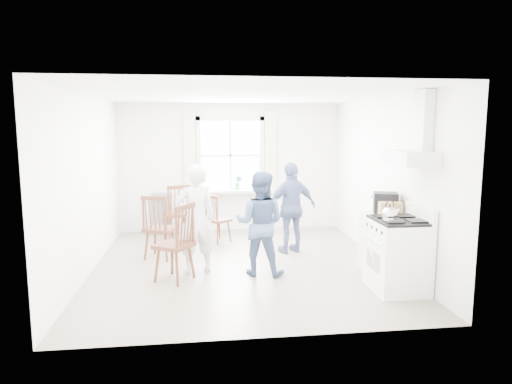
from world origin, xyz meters
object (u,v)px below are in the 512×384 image
Objects in this scene: stereo_stack at (385,203)px; person_left at (196,219)px; windsor_chair_b at (157,221)px; windsor_chair_a at (178,207)px; gas_stove at (398,254)px; person_mid at (260,223)px; low_cabinet at (381,243)px; windsor_chair_c at (181,234)px; person_right at (292,208)px.

person_left reaches higher than stereo_stack.
windsor_chair_b is at bearing 161.68° from stereo_stack.
windsor_chair_a is at bearing 142.65° from stereo_stack.
gas_stove is 2.84m from person_left.
person_mid is at bearing -59.50° from windsor_chair_a.
stereo_stack is (0.03, -0.02, 0.60)m from low_cabinet.
windsor_chair_a is at bearing 93.28° from windsor_chair_c.
low_cabinet is 3.81m from windsor_chair_a.
windsor_chair_a is at bearing 76.62° from windsor_chair_b.
windsor_chair_c is at bearing 28.59° from person_mid.
person_left is at bearing 157.62° from gas_stove.
windsor_chair_c reaches higher than windsor_chair_b.
gas_stove is at bearing -28.93° from windsor_chair_b.
gas_stove is 0.74× the size of person_mid.
low_cabinet is (0.07, 0.70, -0.03)m from gas_stove.
low_cabinet is 2.73m from person_left.
person_left is at bearing 172.04° from low_cabinet.
windsor_chair_a is 2.31m from windsor_chair_c.
windsor_chair_c reaches higher than low_cabinet.
person_right is (1.94, -1.04, 0.12)m from windsor_chair_a.
stereo_stack is 1.72m from person_right.
person_left is 1.84m from person_right.
windsor_chair_a is 2.21m from person_right.
low_cabinet is 0.58× the size of person_right.
gas_stove is 4.22m from windsor_chair_a.
person_mid is (-1.80, 0.20, -0.30)m from stereo_stack.
windsor_chair_b is 0.97× the size of windsor_chair_c.
person_mid reaches higher than windsor_chair_b.
windsor_chair_a reaches higher than windsor_chair_b.
stereo_stack is at bearing 157.28° from person_left.
person_left is (-2.68, 0.37, 0.35)m from low_cabinet.
person_mid reaches higher than low_cabinet.
person_mid reaches higher than gas_stove.
person_right is at bearing -28.16° from windsor_chair_a.
windsor_chair_b is (-0.29, -1.22, -0.01)m from windsor_chair_a.
stereo_stack is 0.27× the size of person_mid.
low_cabinet is 0.84× the size of windsor_chair_a.
windsor_chair_c is at bearing 17.27° from person_right.
stereo_stack is 1.83m from person_mid.
windsor_chair_b is at bearing -103.38° from windsor_chair_a.
windsor_chair_c is at bearing 179.64° from stereo_stack.
person_mid is at bearing 152.46° from gas_stove.
low_cabinet is at bearing 84.32° from gas_stove.
windsor_chair_c is at bearing 46.42° from person_left.
low_cabinet is 0.56× the size of person_left.
windsor_chair_a is (-3.05, 2.33, -0.39)m from stereo_stack.
low_cabinet is at bearing 152.66° from stereo_stack.
windsor_chair_b is at bearing 161.77° from low_cabinet.
gas_stove is 1.04× the size of windsor_chair_a.
person_left is (0.63, -0.72, 0.16)m from windsor_chair_b.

